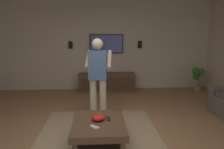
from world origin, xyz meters
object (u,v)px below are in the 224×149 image
(potted_plant_short, at_px, (197,75))
(coffee_table, at_px, (99,128))
(remote_white, at_px, (95,127))
(remote_black, at_px, (108,119))
(person_standing, at_px, (98,74))
(wall_speaker_right, at_px, (71,45))
(tv, at_px, (107,44))
(vase_round, at_px, (96,70))
(bowl, at_px, (98,117))
(media_console, at_px, (107,82))
(wall_speaker_left, at_px, (140,45))

(potted_plant_short, bearing_deg, coffee_table, 135.44)
(remote_white, height_order, remote_black, same)
(person_standing, xyz_separation_m, wall_speaker_right, (2.31, 0.83, 0.46))
(remote_white, bearing_deg, remote_black, 96.86)
(tv, bearing_deg, potted_plant_short, 81.82)
(vase_round, bearing_deg, potted_plant_short, -93.12)
(bowl, distance_m, vase_round, 3.18)
(tv, xyz_separation_m, vase_round, (-0.23, 0.33, -0.77))
(person_standing, bearing_deg, coffee_table, -172.73)
(remote_white, bearing_deg, potted_plant_short, 89.69)
(media_console, relative_size, tv, 1.66)
(tv, xyz_separation_m, wall_speaker_right, (0.01, 1.10, -0.03))
(remote_white, height_order, wall_speaker_left, wall_speaker_left)
(remote_white, xyz_separation_m, vase_round, (3.44, 0.02, 0.25))
(person_standing, bearing_deg, media_console, -0.57)
(potted_plant_short, xyz_separation_m, wall_speaker_right, (0.41, 3.86, 0.90))
(vase_round, bearing_deg, wall_speaker_right, 72.57)
(bowl, xyz_separation_m, remote_black, (0.02, -0.16, -0.04))
(vase_round, relative_size, wall_speaker_left, 1.00)
(wall_speaker_right, bearing_deg, bowl, -166.23)
(coffee_table, xyz_separation_m, person_standing, (1.16, 0.01, 0.64))
(bowl, bearing_deg, person_standing, 0.09)
(wall_speaker_right, bearing_deg, coffee_table, -166.31)
(coffee_table, xyz_separation_m, tv, (3.46, -0.25, 1.13))
(media_console, xyz_separation_m, bowl, (-3.16, 0.26, 0.17))
(person_standing, distance_m, remote_black, 1.22)
(bowl, bearing_deg, vase_round, 1.22)
(tv, bearing_deg, remote_black, -1.69)
(remote_white, xyz_separation_m, remote_black, (0.29, -0.21, 0.00))
(coffee_table, bearing_deg, person_standing, 0.53)
(remote_black, height_order, vase_round, vase_round)
(bowl, bearing_deg, coffee_table, -171.14)
(tv, bearing_deg, coffee_table, -4.18)
(media_console, xyz_separation_m, tv, (0.24, -0.00, 1.15))
(person_standing, height_order, vase_round, person_standing)
(potted_plant_short, relative_size, vase_round, 3.35)
(wall_speaker_left, bearing_deg, remote_black, 161.47)
(tv, xyz_separation_m, wall_speaker_left, (0.01, -1.04, -0.02))
(remote_white, distance_m, vase_round, 3.45)
(media_console, bearing_deg, vase_round, -92.20)
(person_standing, bearing_deg, remote_white, -175.29)
(media_console, bearing_deg, wall_speaker_right, -103.02)
(media_console, height_order, potted_plant_short, potted_plant_short)
(coffee_table, bearing_deg, remote_black, -63.38)
(potted_plant_short, height_order, remote_white, potted_plant_short)
(potted_plant_short, height_order, wall_speaker_right, wall_speaker_right)
(vase_round, height_order, wall_speaker_right, wall_speaker_right)
(bowl, height_order, vase_round, vase_round)
(person_standing, relative_size, wall_speaker_right, 7.45)
(tv, xyz_separation_m, bowl, (-3.40, 0.26, -0.98))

